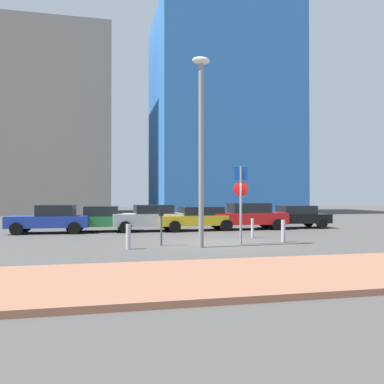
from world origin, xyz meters
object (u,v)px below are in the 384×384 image
object	(u,v)px
parked_car_black	(293,216)
traffic_bollard_near	(283,231)
parked_car_red	(247,216)
traffic_bollard_mid	(252,228)
traffic_bollard_far	(128,237)
parked_car_silver	(149,217)
street_lamp	(201,136)
parked_car_yellow	(198,218)
parked_car_blue	(51,219)
parking_sign_post	(241,195)
parking_meter	(161,222)
parked_car_green	(100,218)

from	to	relation	value
parked_car_black	traffic_bollard_near	size ratio (longest dim) A/B	4.76
parked_car_red	traffic_bollard_mid	world-z (taller)	parked_car_red
traffic_bollard_far	parked_car_silver	bearing A→B (deg)	77.78
street_lamp	parked_car_yellow	bearing A→B (deg)	77.62
parked_car_silver	parked_car_blue	bearing A→B (deg)	-179.52
parked_car_red	parking_sign_post	size ratio (longest dim) A/B	1.45
parking_meter	traffic_bollard_far	world-z (taller)	parking_meter
traffic_bollard_mid	parked_car_blue	bearing A→B (deg)	155.26
parked_car_blue	parking_meter	xyz separation A→B (m)	(5.00, -6.55, 0.18)
parked_car_red	parked_car_green	bearing A→B (deg)	177.43
parking_sign_post	parked_car_red	bearing A→B (deg)	67.35
parking_meter	traffic_bollard_mid	xyz separation A→B (m)	(4.66, 2.09, -0.49)
parked_car_silver	parked_car_red	bearing A→B (deg)	-0.72
parked_car_black	parking_meter	distance (m)	11.43
traffic_bollard_mid	traffic_bollard_far	distance (m)	6.65
parked_car_silver	parking_meter	xyz separation A→B (m)	(-0.25, -6.59, 0.16)
parked_car_red	traffic_bollard_mid	xyz separation A→B (m)	(-1.41, -4.42, -0.35)
parked_car_red	parked_car_black	bearing A→B (deg)	5.26
parking_sign_post	parked_car_blue	bearing A→B (deg)	140.20
parked_car_yellow	parked_car_green	bearing A→B (deg)	175.25
parked_car_green	parked_car_red	xyz separation A→B (m)	(8.53, -0.38, 0.08)
parked_car_blue	parking_meter	size ratio (longest dim) A/B	2.89
parked_car_red	traffic_bollard_far	bearing A→B (deg)	-135.49
parking_sign_post	traffic_bollard_mid	world-z (taller)	parking_sign_post
traffic_bollard_near	traffic_bollard_mid	bearing A→B (deg)	105.53
parked_car_blue	traffic_bollard_near	size ratio (longest dim) A/B	4.45
parked_car_green	parking_sign_post	bearing A→B (deg)	-51.74
parked_car_blue	traffic_bollard_near	world-z (taller)	parked_car_blue
traffic_bollard_near	parked_car_red	bearing A→B (deg)	82.76
parked_car_red	street_lamp	world-z (taller)	street_lamp
parked_car_green	parking_sign_post	world-z (taller)	parking_sign_post
parking_meter	traffic_bollard_far	size ratio (longest dim) A/B	1.57
parked_car_yellow	parking_meter	bearing A→B (deg)	-115.14
parked_car_yellow	traffic_bollard_mid	size ratio (longest dim) A/B	5.01
parked_car_black	street_lamp	xyz separation A→B (m)	(-7.76, -7.65, 3.58)
traffic_bollard_mid	parking_sign_post	bearing A→B (deg)	-120.93
parked_car_black	parking_sign_post	distance (m)	9.36
parked_car_blue	traffic_bollard_far	world-z (taller)	parked_car_blue
parked_car_blue	parked_car_red	size ratio (longest dim) A/B	0.92
parked_car_black	traffic_bollard_mid	xyz separation A→B (m)	(-4.52, -4.71, -0.27)
parked_car_green	traffic_bollard_mid	distance (m)	8.59
parked_car_green	traffic_bollard_mid	xyz separation A→B (m)	(7.12, -4.80, -0.28)
parked_car_yellow	street_lamp	size ratio (longest dim) A/B	0.62
parked_car_green	parking_sign_post	xyz separation A→B (m)	(5.68, -7.20, 1.28)
parked_car_green	traffic_bollard_mid	size ratio (longest dim) A/B	4.39
parked_car_silver	traffic_bollard_near	distance (m)	8.27
parking_sign_post	traffic_bollard_far	size ratio (longest dim) A/B	3.43
parked_car_black	parking_sign_post	bearing A→B (deg)	-129.97
parking_sign_post	parking_meter	size ratio (longest dim) A/B	2.18
parked_car_blue	traffic_bollard_far	size ratio (longest dim) A/B	4.55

